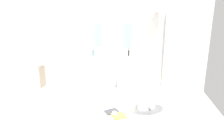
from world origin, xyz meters
name	(u,v)px	position (x,y,z in m)	size (l,w,h in m)	color
ground_plane	(100,117)	(0.00, 0.00, -0.02)	(4.80, 3.60, 0.04)	silver
rear_partition	(113,40)	(0.00, 1.65, 1.30)	(4.80, 0.10, 2.60)	silver
pedestal_sink_left	(96,73)	(-0.39, 1.30, 0.47)	(0.41, 0.41, 1.03)	white
pedestal_sink_right	(126,74)	(0.39, 1.30, 0.47)	(0.41, 0.41, 1.03)	white
vanity_mirror_left	(98,35)	(-0.39, 1.58, 1.44)	(0.22, 0.03, 0.62)	#8C9EA8
vanity_mirror_right	(128,35)	(0.39, 1.58, 1.44)	(0.22, 0.03, 0.62)	#8C9EA8
shower_column	(166,50)	(1.37, 1.53, 1.08)	(0.49, 0.24, 2.05)	#B7BABF
lounge_chair	(150,97)	(0.97, 0.28, 0.35)	(1.09, 1.09, 0.65)	#B7BABF
towel_rack	(41,77)	(-1.38, 0.33, 0.63)	(0.37, 0.22, 0.95)	#B7BABF
area_rug	(121,118)	(0.43, -0.02, 0.01)	(0.94, 0.82, 0.01)	white
magazine_ochre	(119,116)	(0.38, 0.01, 0.03)	(0.26, 0.21, 0.04)	gold
magazine_charcoal	(112,112)	(0.21, 0.16, 0.02)	(0.27, 0.21, 0.02)	#38383D
coffee_mug	(115,114)	(0.29, 0.03, 0.05)	(0.09, 0.09, 0.08)	white
soap_bottle_green	(93,55)	(-0.43, 1.17, 0.99)	(0.04, 0.04, 0.12)	#59996B
soap_bottle_black	(129,53)	(0.44, 1.38, 1.01)	(0.04, 0.04, 0.16)	black
soap_bottle_blue	(93,53)	(-0.42, 1.16, 1.02)	(0.04, 0.04, 0.18)	#4C72B7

